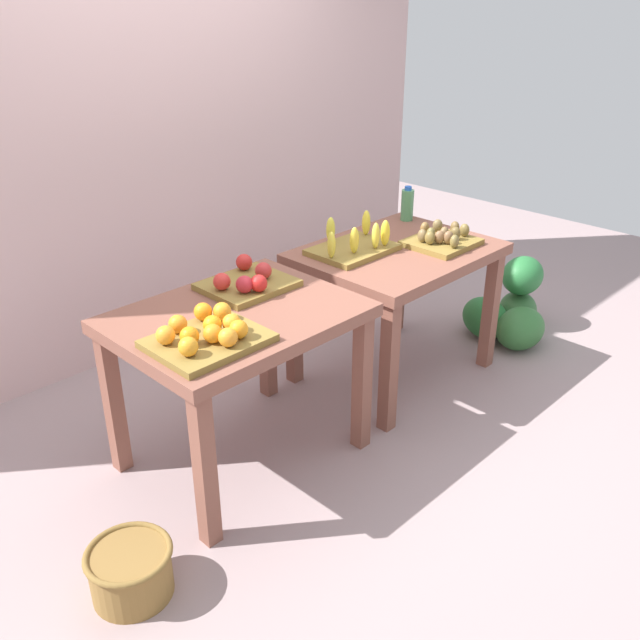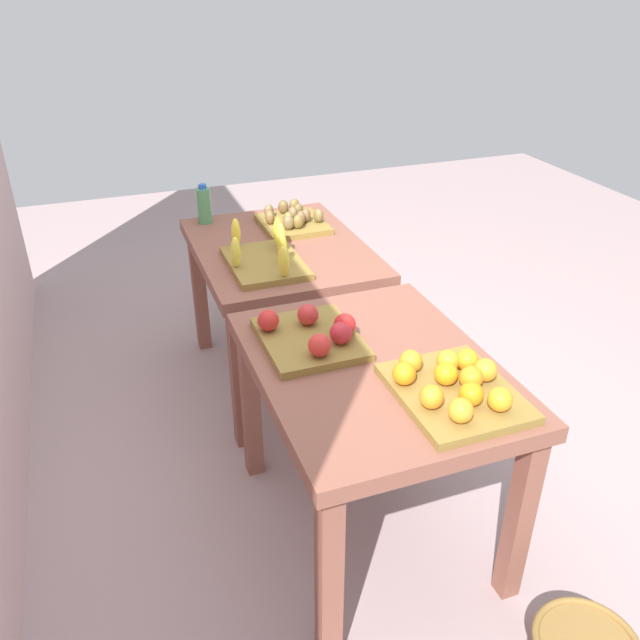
# 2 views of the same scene
# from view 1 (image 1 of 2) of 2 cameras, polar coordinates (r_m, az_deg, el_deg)

# --- Properties ---
(ground_plane) EXTENTS (8.00, 8.00, 0.00)m
(ground_plane) POSITION_cam_1_polar(r_m,az_deg,el_deg) (3.72, 0.42, -7.39)
(ground_plane) COLOR gray
(back_wall) EXTENTS (4.40, 0.12, 3.00)m
(back_wall) POSITION_cam_1_polar(r_m,az_deg,el_deg) (4.19, -13.54, 17.86)
(back_wall) COLOR beige
(back_wall) RESTS_ON ground_plane
(display_table_left) EXTENTS (1.04, 0.80, 0.77)m
(display_table_left) POSITION_cam_1_polar(r_m,az_deg,el_deg) (3.07, -6.86, -1.23)
(display_table_left) COLOR brown
(display_table_left) RESTS_ON ground_plane
(display_table_right) EXTENTS (1.04, 0.80, 0.77)m
(display_table_right) POSITION_cam_1_polar(r_m,az_deg,el_deg) (3.79, 6.38, 4.31)
(display_table_right) COLOR brown
(display_table_right) RESTS_ON ground_plane
(orange_bin) EXTENTS (0.44, 0.37, 0.11)m
(orange_bin) POSITION_cam_1_polar(r_m,az_deg,el_deg) (2.75, -9.33, -1.19)
(orange_bin) COLOR olive
(orange_bin) RESTS_ON display_table_left
(apple_bin) EXTENTS (0.40, 0.35, 0.11)m
(apple_bin) POSITION_cam_1_polar(r_m,az_deg,el_deg) (3.23, -6.05, 3.19)
(apple_bin) COLOR olive
(apple_bin) RESTS_ON display_table_left
(banana_crate) EXTENTS (0.45, 0.32, 0.17)m
(banana_crate) POSITION_cam_1_polar(r_m,az_deg,el_deg) (3.67, 2.85, 6.23)
(banana_crate) COLOR olive
(banana_crate) RESTS_ON display_table_right
(kiwi_bin) EXTENTS (0.36, 0.32, 0.10)m
(kiwi_bin) POSITION_cam_1_polar(r_m,az_deg,el_deg) (3.82, 10.05, 6.64)
(kiwi_bin) COLOR olive
(kiwi_bin) RESTS_ON display_table_right
(water_bottle) EXTENTS (0.07, 0.07, 0.21)m
(water_bottle) POSITION_cam_1_polar(r_m,az_deg,el_deg) (4.20, 7.24, 9.47)
(water_bottle) COLOR #4C8C59
(water_bottle) RESTS_ON display_table_right
(watermelon_pile) EXTENTS (0.64, 0.61, 0.49)m
(watermelon_pile) POSITION_cam_1_polar(r_m,az_deg,el_deg) (4.55, 15.52, 0.84)
(watermelon_pile) COLOR #326534
(watermelon_pile) RESTS_ON ground_plane
(wicker_basket) EXTENTS (0.32, 0.32, 0.20)m
(wicker_basket) POSITION_cam_1_polar(r_m,az_deg,el_deg) (2.78, -15.41, -19.38)
(wicker_basket) COLOR olive
(wicker_basket) RESTS_ON ground_plane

